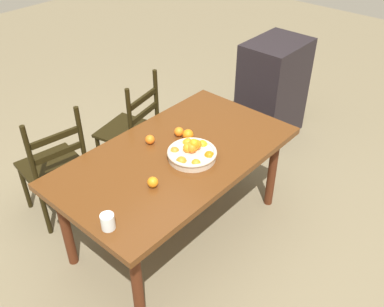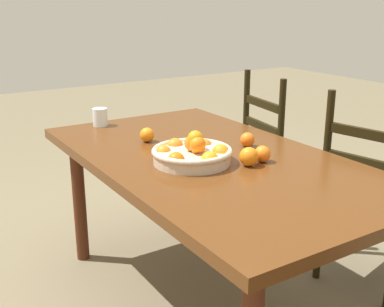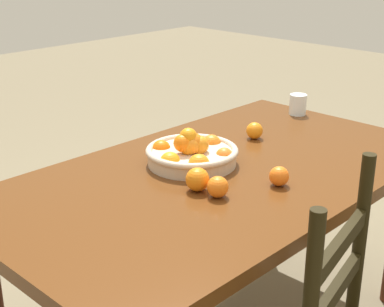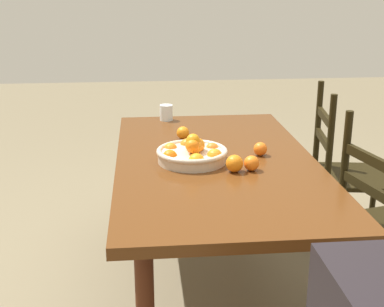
# 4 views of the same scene
# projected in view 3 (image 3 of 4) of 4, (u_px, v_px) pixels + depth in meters

# --- Properties ---
(dining_table) EXTENTS (1.68, 0.94, 0.73)m
(dining_table) POSITION_uv_depth(u_px,v_px,m) (221.00, 190.00, 2.03)
(dining_table) COLOR #562E12
(dining_table) RESTS_ON ground
(fruit_bowl) EXTENTS (0.33, 0.33, 0.14)m
(fruit_bowl) POSITION_uv_depth(u_px,v_px,m) (192.00, 153.00, 2.04)
(fruit_bowl) COLOR beige
(fruit_bowl) RESTS_ON dining_table
(orange_loose_0) EXTENTS (0.08, 0.08, 0.08)m
(orange_loose_0) POSITION_uv_depth(u_px,v_px,m) (197.00, 179.00, 1.83)
(orange_loose_0) COLOR orange
(orange_loose_0) RESTS_ON dining_table
(orange_loose_1) EXTENTS (0.07, 0.07, 0.07)m
(orange_loose_1) POSITION_uv_depth(u_px,v_px,m) (279.00, 176.00, 1.87)
(orange_loose_1) COLOR orange
(orange_loose_1) RESTS_ON dining_table
(orange_loose_2) EXTENTS (0.07, 0.07, 0.07)m
(orange_loose_2) POSITION_uv_depth(u_px,v_px,m) (218.00, 187.00, 1.79)
(orange_loose_2) COLOR orange
(orange_loose_2) RESTS_ON dining_table
(orange_loose_3) EXTENTS (0.07, 0.07, 0.07)m
(orange_loose_3) POSITION_uv_depth(u_px,v_px,m) (255.00, 131.00, 2.31)
(orange_loose_3) COLOR orange
(orange_loose_3) RESTS_ON dining_table
(drinking_glass) EXTENTS (0.08, 0.08, 0.09)m
(drinking_glass) POSITION_uv_depth(u_px,v_px,m) (298.00, 104.00, 2.62)
(drinking_glass) COLOR silver
(drinking_glass) RESTS_ON dining_table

